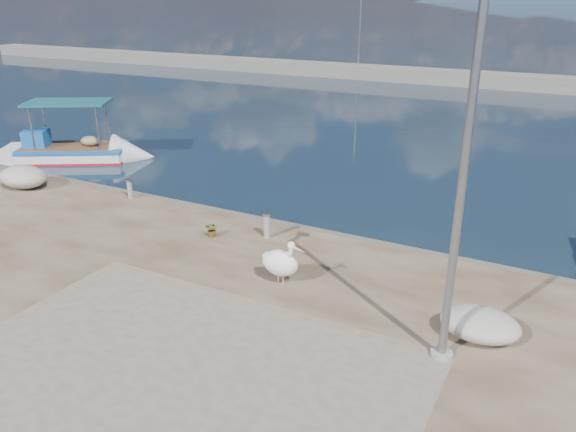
# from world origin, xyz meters

# --- Properties ---
(ground) EXTENTS (1400.00, 1400.00, 0.00)m
(ground) POSITION_xyz_m (0.00, 0.00, 0.00)
(ground) COLOR #162635
(ground) RESTS_ON ground
(quay_patch) EXTENTS (9.00, 7.00, 0.01)m
(quay_patch) POSITION_xyz_m (1.00, -3.00, 0.50)
(quay_patch) COLOR gray
(quay_patch) RESTS_ON quay
(breakwater) EXTENTS (120.00, 2.20, 7.50)m
(breakwater) POSITION_xyz_m (-0.00, 40.00, 0.60)
(breakwater) COLOR gray
(breakwater) RESTS_ON ground
(boat_left) EXTENTS (6.71, 5.17, 3.14)m
(boat_left) POSITION_xyz_m (-13.70, 8.36, 0.25)
(boat_left) COLOR white
(boat_left) RESTS_ON ground
(pelican) EXTENTS (1.27, 0.73, 1.21)m
(pelican) POSITION_xyz_m (1.02, 1.53, 1.07)
(pelican) COLOR tan
(pelican) RESTS_ON quay
(lamp_post) EXTENTS (0.44, 0.96, 7.00)m
(lamp_post) POSITION_xyz_m (5.26, 0.39, 3.80)
(lamp_post) COLOR gray
(lamp_post) RESTS_ON quay
(bollard_near) EXTENTS (0.25, 0.25, 0.77)m
(bollard_near) POSITION_xyz_m (-0.69, 3.79, 0.92)
(bollard_near) COLOR gray
(bollard_near) RESTS_ON quay
(bollard_far) EXTENTS (0.22, 0.22, 0.68)m
(bollard_far) POSITION_xyz_m (-6.61, 4.50, 0.87)
(bollard_far) COLOR gray
(bollard_far) RESTS_ON quay
(potted_plant) EXTENTS (0.44, 0.39, 0.46)m
(potted_plant) POSITION_xyz_m (-2.15, 3.10, 0.73)
(potted_plant) COLOR #33722D
(potted_plant) RESTS_ON quay
(net_pile_a) EXTENTS (1.93, 1.40, 0.79)m
(net_pile_a) POSITION_xyz_m (-10.94, 3.60, 0.89)
(net_pile_a) COLOR beige
(net_pile_a) RESTS_ON quay
(net_pile_d) EXTENTS (1.64, 1.23, 0.61)m
(net_pile_d) POSITION_xyz_m (5.77, 1.41, 0.81)
(net_pile_d) COLOR beige
(net_pile_d) RESTS_ON quay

